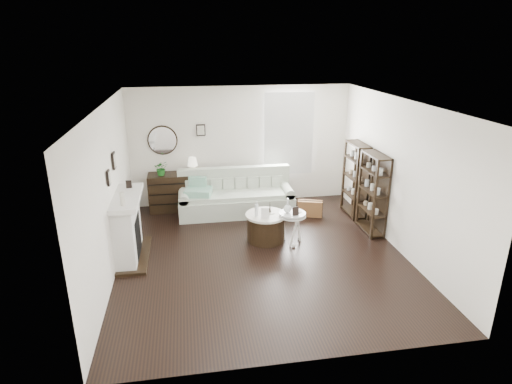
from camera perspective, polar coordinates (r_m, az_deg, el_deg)
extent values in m
plane|color=black|center=(7.78, 0.77, -8.33)|extent=(5.50, 5.50, 0.00)
plane|color=white|center=(6.93, 0.87, 11.77)|extent=(5.50, 5.50, 0.00)
plane|color=white|center=(9.86, -2.02, 6.17)|extent=(5.00, 0.00, 5.00)
plane|color=white|center=(4.78, 6.71, -9.29)|extent=(5.00, 0.00, 5.00)
plane|color=white|center=(7.25, -19.01, 0.05)|extent=(0.00, 5.50, 5.50)
plane|color=white|center=(8.05, 18.62, 2.00)|extent=(0.00, 5.50, 5.50)
cube|color=white|center=(9.98, 4.31, 7.77)|extent=(1.00, 0.02, 1.80)
cube|color=silver|center=(9.93, 4.39, 7.70)|extent=(1.15, 0.02, 1.90)
cylinder|color=silver|center=(9.72, -12.36, 6.74)|extent=(0.60, 0.03, 0.60)
cube|color=black|center=(9.67, -7.37, 8.18)|extent=(0.20, 0.03, 0.26)
cube|color=silver|center=(7.79, -16.80, -4.69)|extent=(0.34, 1.20, 1.10)
cube|color=black|center=(7.85, -16.47, -5.68)|extent=(0.30, 0.65, 0.70)
cube|color=silver|center=(7.57, -16.85, -0.74)|extent=(0.44, 1.35, 0.08)
cube|color=black|center=(8.01, -15.86, -8.10)|extent=(0.50, 1.40, 0.05)
cylinder|color=beige|center=(7.11, -17.38, -0.86)|extent=(0.08, 0.08, 0.22)
cube|color=black|center=(7.91, -16.60, 1.00)|extent=(0.10, 0.03, 0.14)
cube|color=black|center=(7.13, -19.05, 1.82)|extent=(0.03, 0.18, 0.24)
cube|color=black|center=(7.72, -18.42, 3.99)|extent=(0.03, 0.22, 0.28)
cube|color=black|center=(9.48, 13.11, 1.64)|extent=(0.30, 0.80, 1.60)
cylinder|color=beige|center=(9.34, 13.44, -0.47)|extent=(0.08, 0.08, 0.11)
cylinder|color=beige|center=(9.56, 12.87, 0.04)|extent=(0.08, 0.08, 0.11)
cylinder|color=beige|center=(9.78, 12.34, 0.52)|extent=(0.08, 0.08, 0.11)
cylinder|color=beige|center=(9.21, 13.63, 1.86)|extent=(0.08, 0.08, 0.11)
cylinder|color=beige|center=(9.43, 13.06, 2.32)|extent=(0.08, 0.08, 0.11)
cylinder|color=beige|center=(9.65, 12.51, 2.77)|extent=(0.08, 0.08, 0.11)
cylinder|color=beige|center=(9.10, 13.83, 4.26)|extent=(0.08, 0.08, 0.11)
cylinder|color=beige|center=(9.33, 13.25, 4.67)|extent=(0.08, 0.08, 0.11)
cylinder|color=beige|center=(9.55, 12.69, 5.06)|extent=(0.08, 0.08, 0.11)
cube|color=black|center=(8.70, 15.31, -0.19)|extent=(0.30, 0.80, 1.60)
cylinder|color=beige|center=(8.58, 15.69, -2.52)|extent=(0.08, 0.08, 0.11)
cylinder|color=beige|center=(8.79, 15.02, -1.92)|extent=(0.08, 0.08, 0.11)
cylinder|color=beige|center=(9.00, 14.39, -1.34)|extent=(0.08, 0.08, 0.11)
cylinder|color=beige|center=(8.44, 15.94, 0.00)|extent=(0.08, 0.08, 0.11)
cylinder|color=beige|center=(8.65, 15.26, 0.55)|extent=(0.08, 0.08, 0.11)
cylinder|color=beige|center=(8.87, 14.61, 1.07)|extent=(0.08, 0.08, 0.11)
cylinder|color=beige|center=(8.32, 16.19, 2.59)|extent=(0.08, 0.08, 0.11)
cylinder|color=beige|center=(8.53, 15.49, 3.09)|extent=(0.08, 0.08, 0.11)
cylinder|color=beige|center=(8.75, 14.83, 3.55)|extent=(0.08, 0.08, 0.11)
cube|color=beige|center=(9.47, -2.67, -1.71)|extent=(2.50, 0.87, 0.40)
cube|color=beige|center=(9.35, -2.67, -0.35)|extent=(2.17, 0.69, 0.10)
cube|color=beige|center=(9.65, -2.94, 1.14)|extent=(2.50, 0.19, 0.77)
cube|color=beige|center=(9.40, -9.56, -1.83)|extent=(0.21, 0.82, 0.50)
cube|color=beige|center=(9.64, 4.05, -1.04)|extent=(0.21, 0.82, 0.50)
cube|color=#238261|center=(9.24, -7.71, 0.02)|extent=(0.63, 0.55, 0.14)
cube|color=brown|center=(9.40, 7.20, -2.18)|extent=(0.56, 0.34, 0.35)
cube|color=black|center=(9.78, -10.42, 0.05)|extent=(1.26, 0.52, 0.84)
cube|color=black|center=(9.59, -10.36, -1.55)|extent=(1.21, 0.01, 0.02)
cube|color=black|center=(9.51, -10.45, -0.26)|extent=(1.21, 0.01, 0.02)
cube|color=black|center=(9.44, -10.53, 1.06)|extent=(1.21, 0.01, 0.01)
imported|color=#1B5F1C|center=(9.57, -12.51, 3.12)|extent=(0.32, 0.28, 0.33)
cylinder|color=black|center=(8.21, 1.31, -4.83)|extent=(0.71, 0.71, 0.50)
cylinder|color=beige|center=(8.10, 1.33, -3.09)|extent=(0.78, 0.78, 0.04)
cylinder|color=silver|center=(7.99, 4.88, -2.87)|extent=(0.50, 0.50, 0.03)
cylinder|color=silver|center=(8.01, 4.87, -3.16)|extent=(0.51, 0.51, 0.02)
cylinder|color=silver|center=(8.12, 4.82, -4.89)|extent=(0.04, 0.04, 0.58)
cylinder|color=silver|center=(7.92, 0.07, -2.27)|extent=(0.07, 0.07, 0.30)
cube|color=silver|center=(7.87, 1.21, -2.85)|extent=(0.16, 0.08, 0.20)
cube|color=black|center=(7.84, 5.29, -2.57)|extent=(0.12, 0.06, 0.16)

